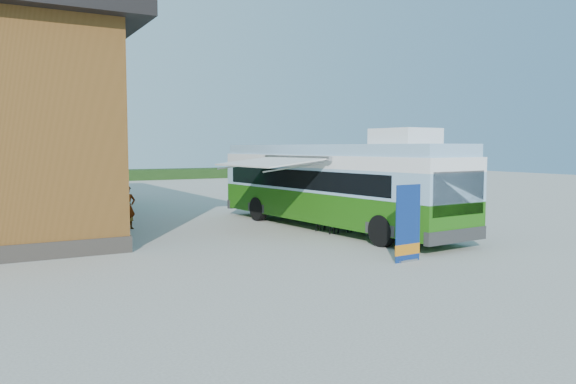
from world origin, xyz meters
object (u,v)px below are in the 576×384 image
banner (408,230)px  slurry_tanker (98,179)px  picnic_table (336,218)px  person_a (128,207)px  bus (332,182)px  person_b (109,196)px

banner → slurry_tanker: bearing=99.1°
slurry_tanker → picnic_table: bearing=-61.1°
banner → person_a: bearing=112.9°
bus → slurry_tanker: 14.37m
bus → slurry_tanker: (-6.48, 12.83, -0.33)m
picnic_table → slurry_tanker: slurry_tanker is taller
bus → picnic_table: size_ratio=10.12×
person_b → picnic_table: bearing=40.6°
picnic_table → person_b: size_ratio=0.70×
picnic_table → slurry_tanker: 14.92m
banner → slurry_tanker: size_ratio=0.31×
banner → person_a: 11.40m
bus → person_b: bearing=121.3°
bus → banner: size_ratio=5.83×
person_a → person_b: (0.36, 5.37, 0.03)m
banner → person_b: 16.23m
bus → person_b: bus is taller
picnic_table → bus: bearing=64.7°
banner → person_a: size_ratio=1.26×
picnic_table → slurry_tanker: size_ratio=0.18×
banner → person_b: (-4.97, 15.45, 0.00)m
bus → person_a: bus is taller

